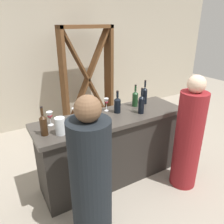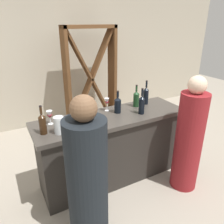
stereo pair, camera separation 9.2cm
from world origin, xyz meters
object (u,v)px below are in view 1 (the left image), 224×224
(wine_bottle_second_right_olive_green, at_px, (135,98))
(person_left_guest, at_px, (91,181))
(wine_bottle_center_near_black, at_px, (141,104))
(person_center_guest, at_px, (188,138))
(wine_glass_near_left, at_px, (75,112))
(wine_glass_near_center, at_px, (50,116))
(wine_bottle_leftmost_amber_brown, at_px, (44,124))
(water_pitcher, at_px, (60,126))
(wine_rack, at_px, (87,79))
(wine_bottle_rightmost_near_black, at_px, (145,95))
(wine_glass_near_right, at_px, (106,102))
(wine_bottle_second_left_near_black, at_px, (117,104))

(wine_bottle_second_right_olive_green, height_order, person_left_guest, person_left_guest)
(wine_bottle_center_near_black, distance_m, person_center_guest, 0.70)
(wine_glass_near_left, relative_size, wine_glass_near_center, 0.96)
(wine_bottle_leftmost_amber_brown, distance_m, person_left_guest, 0.73)
(water_pitcher, bearing_deg, wine_bottle_center_near_black, 0.98)
(wine_rack, height_order, wine_glass_near_center, wine_rack)
(wine_bottle_center_near_black, height_order, wine_glass_near_center, wine_bottle_center_near_black)
(wine_bottle_rightmost_near_black, relative_size, wine_glass_near_right, 1.97)
(wine_bottle_second_left_near_black, distance_m, wine_glass_near_left, 0.54)
(wine_glass_near_center, distance_m, person_left_guest, 0.87)
(person_center_guest, bearing_deg, wine_bottle_rightmost_near_black, 3.30)
(wine_bottle_second_right_olive_green, bearing_deg, wine_bottle_leftmost_amber_brown, -171.43)
(person_center_guest, bearing_deg, wine_bottle_second_right_olive_green, 16.08)
(wine_bottle_leftmost_amber_brown, xyz_separation_m, person_center_guest, (1.57, -0.50, -0.36))
(wine_glass_near_right, height_order, person_left_guest, person_left_guest)
(wine_glass_near_center, relative_size, person_center_guest, 0.11)
(person_center_guest, bearing_deg, person_left_guest, 86.24)
(wine_bottle_rightmost_near_black, bearing_deg, person_center_guest, -78.51)
(wine_bottle_second_right_olive_green, bearing_deg, wine_rack, 89.87)
(wine_bottle_rightmost_near_black, bearing_deg, person_left_guest, -146.34)
(wine_glass_near_right, bearing_deg, wine_bottle_second_left_near_black, -54.41)
(wine_glass_near_left, bearing_deg, wine_bottle_leftmost_amber_brown, -157.36)
(wine_bottle_leftmost_amber_brown, distance_m, water_pitcher, 0.16)
(wine_bottle_second_right_olive_green, relative_size, wine_glass_near_center, 1.86)
(wine_bottle_leftmost_amber_brown, bearing_deg, person_left_guest, -70.27)
(wine_bottle_rightmost_near_black, bearing_deg, wine_bottle_second_left_near_black, -170.36)
(wine_glass_near_left, bearing_deg, wine_rack, 60.80)
(wine_bottle_second_left_near_black, height_order, wine_glass_near_left, wine_bottle_second_left_near_black)
(wine_bottle_second_left_near_black, distance_m, person_center_guest, 0.95)
(wine_bottle_second_left_near_black, xyz_separation_m, wine_bottle_second_right_olive_green, (0.32, 0.07, 0.00))
(wine_bottle_center_near_black, relative_size, wine_glass_near_center, 2.05)
(wine_rack, height_order, person_left_guest, wine_rack)
(wine_glass_near_right, bearing_deg, person_left_guest, -126.89)
(wine_bottle_second_right_olive_green, height_order, wine_glass_near_left, wine_bottle_second_right_olive_green)
(wine_bottle_second_left_near_black, distance_m, wine_glass_near_right, 0.15)
(wine_bottle_second_left_near_black, distance_m, wine_glass_near_center, 0.82)
(wine_glass_near_left, relative_size, person_center_guest, 0.10)
(wine_bottle_second_right_olive_green, bearing_deg, wine_bottle_second_left_near_black, -167.68)
(wine_rack, bearing_deg, wine_glass_near_left, -119.20)
(wine_glass_near_left, bearing_deg, wine_bottle_second_right_olive_green, 1.52)
(wine_glass_near_left, bearing_deg, person_center_guest, -29.64)
(wine_bottle_leftmost_amber_brown, distance_m, person_center_guest, 1.69)
(wine_rack, distance_m, wine_glass_near_left, 1.77)
(wine_glass_near_center, relative_size, person_left_guest, 0.11)
(wine_glass_near_center, relative_size, wine_glass_near_right, 0.94)
(wine_glass_near_right, distance_m, water_pitcher, 0.77)
(wine_glass_near_left, height_order, person_left_guest, person_left_guest)
(wine_bottle_leftmost_amber_brown, height_order, person_left_guest, person_left_guest)
(wine_bottle_center_near_black, xyz_separation_m, wine_glass_near_center, (-1.06, 0.24, -0.02))
(wine_bottle_rightmost_near_black, relative_size, wine_glass_near_center, 2.09)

